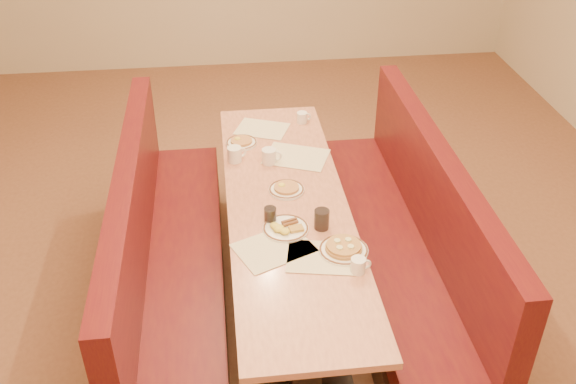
{
  "coord_description": "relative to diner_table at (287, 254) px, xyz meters",
  "views": [
    {
      "loc": [
        -0.36,
        -3.05,
        2.87
      ],
      "look_at": [
        0.0,
        -0.03,
        0.85
      ],
      "focal_mm": 40.0,
      "sensor_mm": 36.0,
      "label": 1
    }
  ],
  "objects": [
    {
      "name": "placemat_near_left",
      "position": [
        -0.12,
        -0.4,
        0.38
      ],
      "size": [
        0.47,
        0.42,
        0.0
      ],
      "primitive_type": "cube",
      "rotation": [
        0.0,
        0.0,
        0.42
      ],
      "color": "#FFF1C7",
      "rests_on": "diner_table"
    },
    {
      "name": "booth_right",
      "position": [
        0.73,
        0.0,
        -0.01
      ],
      "size": [
        0.55,
        2.5,
        1.05
      ],
      "color": "#4C3326",
      "rests_on": "ground"
    },
    {
      "name": "extra_plate_mid",
      "position": [
        0.01,
        0.13,
        0.39
      ],
      "size": [
        0.21,
        0.21,
        0.04
      ],
      "rotation": [
        0.0,
        0.0,
        -0.16
      ],
      "color": "white",
      "rests_on": "diner_table"
    },
    {
      "name": "soda_tumbler_near",
      "position": [
        -0.12,
        -0.17,
        0.42
      ],
      "size": [
        0.07,
        0.07,
        0.09
      ],
      "color": "black",
      "rests_on": "diner_table"
    },
    {
      "name": "coffee_mug_c",
      "position": [
        0.23,
        1.0,
        0.42
      ],
      "size": [
        0.1,
        0.07,
        0.08
      ],
      "rotation": [
        0.0,
        0.0,
        0.13
      ],
      "color": "white",
      "rests_on": "diner_table"
    },
    {
      "name": "placemat_far_left",
      "position": [
        -0.07,
        0.93,
        0.38
      ],
      "size": [
        0.42,
        0.37,
        0.0
      ],
      "primitive_type": "cube",
      "rotation": [
        0.0,
        0.0,
        -0.39
      ],
      "color": "#FFF1C7",
      "rests_on": "diner_table"
    },
    {
      "name": "placemat_near_right",
      "position": [
        0.12,
        -0.51,
        0.38
      ],
      "size": [
        0.4,
        0.33,
        0.0
      ],
      "primitive_type": "cube",
      "rotation": [
        0.0,
        0.0,
        -0.19
      ],
      "color": "#FFF1C7",
      "rests_on": "diner_table"
    },
    {
      "name": "coffee_mug_d",
      "position": [
        -0.06,
        0.47,
        0.43
      ],
      "size": [
        0.13,
        0.09,
        0.1
      ],
      "rotation": [
        0.0,
        0.0,
        -0.06
      ],
      "color": "white",
      "rests_on": "diner_table"
    },
    {
      "name": "ground",
      "position": [
        0.0,
        0.0,
        -0.37
      ],
      "size": [
        8.0,
        8.0,
        0.0
      ],
      "primitive_type": "plane",
      "color": "#9E6647",
      "rests_on": "ground"
    },
    {
      "name": "coffee_mug_b",
      "position": [
        -0.28,
        0.52,
        0.43
      ],
      "size": [
        0.13,
        0.09,
        0.1
      ],
      "rotation": [
        0.0,
        0.0,
        0.37
      ],
      "color": "white",
      "rests_on": "diner_table"
    },
    {
      "name": "eggs_plate",
      "position": [
        -0.04,
        -0.26,
        0.39
      ],
      "size": [
        0.25,
        0.25,
        0.05
      ],
      "rotation": [
        0.0,
        0.0,
        0.15
      ],
      "color": "white",
      "rests_on": "diner_table"
    },
    {
      "name": "pancake_plate",
      "position": [
        0.24,
        -0.48,
        0.4
      ],
      "size": [
        0.26,
        0.26,
        0.06
      ],
      "rotation": [
        0.0,
        0.0,
        0.38
      ],
      "color": "white",
      "rests_on": "diner_table"
    },
    {
      "name": "extra_plate_far",
      "position": [
        -0.22,
        0.74,
        0.39
      ],
      "size": [
        0.21,
        0.21,
        0.04
      ],
      "rotation": [
        0.0,
        0.0,
        -0.13
      ],
      "color": "white",
      "rests_on": "diner_table"
    },
    {
      "name": "diner_table",
      "position": [
        0.0,
        0.0,
        0.0
      ],
      "size": [
        0.7,
        2.5,
        0.75
      ],
      "color": "black",
      "rests_on": "ground"
    },
    {
      "name": "coffee_mug_a",
      "position": [
        0.28,
        -0.64,
        0.42
      ],
      "size": [
        0.11,
        0.08,
        0.08
      ],
      "rotation": [
        0.0,
        0.0,
        0.08
      ],
      "color": "white",
      "rests_on": "diner_table"
    },
    {
      "name": "soda_tumbler_mid",
      "position": [
        0.16,
        -0.25,
        0.43
      ],
      "size": [
        0.08,
        0.08,
        0.11
      ],
      "color": "black",
      "rests_on": "diner_table"
    },
    {
      "name": "booth_left",
      "position": [
        -0.73,
        0.0,
        -0.01
      ],
      "size": [
        0.55,
        2.5,
        1.05
      ],
      "color": "#4C3326",
      "rests_on": "ground"
    },
    {
      "name": "room_envelope",
      "position": [
        0.0,
        0.0,
        1.56
      ],
      "size": [
        6.04,
        8.04,
        2.82
      ],
      "color": "beige",
      "rests_on": "ground"
    },
    {
      "name": "placemat_far_right",
      "position": [
        0.12,
        0.52,
        0.38
      ],
      "size": [
        0.48,
        0.42,
        0.0
      ],
      "primitive_type": "cube",
      "rotation": [
        0.0,
        0.0,
        -0.39
      ],
      "color": "#FFF1C7",
      "rests_on": "diner_table"
    }
  ]
}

